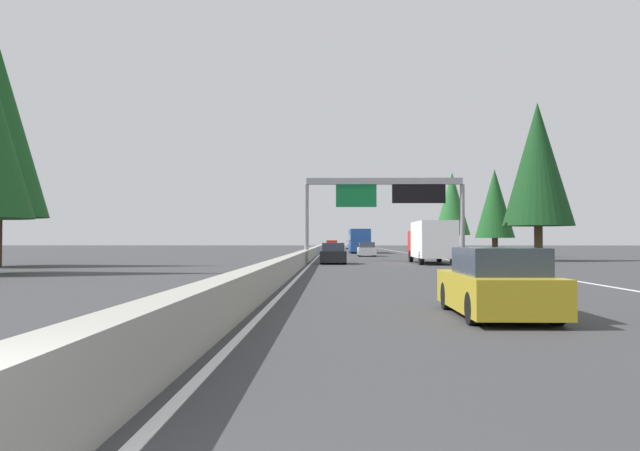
{
  "coord_description": "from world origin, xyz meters",
  "views": [
    {
      "loc": [
        -2.69,
        -1.82,
        1.62
      ],
      "look_at": [
        57.02,
        -0.61,
        3.02
      ],
      "focal_mm": 36.38,
      "sensor_mm": 36.0,
      "label": 1
    }
  ],
  "objects_px": {
    "sedan_mid_left": "(367,250)",
    "conifer_right_far": "(452,204)",
    "sedan_far_left": "(497,285)",
    "conifer_right_near": "(538,164)",
    "bus_near_right": "(359,240)",
    "sedan_mid_right": "(333,254)",
    "conifer_right_mid": "(495,204)",
    "box_truck_distant_a": "(431,241)",
    "minivan_far_center": "(332,244)",
    "pickup_distant_b": "(351,244)",
    "sign_gantry_overhead": "(386,195)"
  },
  "relations": [
    {
      "from": "sign_gantry_overhead",
      "to": "pickup_distant_b",
      "type": "bearing_deg",
      "value": 0.47
    },
    {
      "from": "sign_gantry_overhead",
      "to": "pickup_distant_b",
      "type": "distance_m",
      "value": 78.33
    },
    {
      "from": "sedan_far_left",
      "to": "conifer_right_near",
      "type": "bearing_deg",
      "value": -18.69
    },
    {
      "from": "pickup_distant_b",
      "to": "conifer_right_far",
      "type": "xyz_separation_m",
      "value": [
        -42.64,
        -12.33,
        5.65
      ]
    },
    {
      "from": "sedan_far_left",
      "to": "bus_near_right",
      "type": "distance_m",
      "value": 71.96
    },
    {
      "from": "sedan_mid_left",
      "to": "conifer_right_far",
      "type": "bearing_deg",
      "value": -32.25
    },
    {
      "from": "sedan_mid_left",
      "to": "pickup_distant_b",
      "type": "xyz_separation_m",
      "value": [
        62.37,
        -0.11,
        0.23
      ]
    },
    {
      "from": "sedan_far_left",
      "to": "sedan_mid_left",
      "type": "bearing_deg",
      "value": 0.02
    },
    {
      "from": "sedan_far_left",
      "to": "pickup_distant_b",
      "type": "relative_size",
      "value": 0.79
    },
    {
      "from": "sedan_mid_right",
      "to": "pickup_distant_b",
      "type": "height_order",
      "value": "pickup_distant_b"
    },
    {
      "from": "conifer_right_mid",
      "to": "sign_gantry_overhead",
      "type": "bearing_deg",
      "value": 136.25
    },
    {
      "from": "minivan_far_center",
      "to": "conifer_right_mid",
      "type": "bearing_deg",
      "value": -164.28
    },
    {
      "from": "conifer_right_near",
      "to": "conifer_right_far",
      "type": "xyz_separation_m",
      "value": [
        34.59,
        0.53,
        -1.2
      ]
    },
    {
      "from": "sedan_mid_right",
      "to": "conifer_right_near",
      "type": "height_order",
      "value": "conifer_right_near"
    },
    {
      "from": "box_truck_distant_a",
      "to": "sedan_mid_right",
      "type": "bearing_deg",
      "value": 95.21
    },
    {
      "from": "sedan_far_left",
      "to": "sedan_mid_right",
      "type": "height_order",
      "value": "same"
    },
    {
      "from": "sedan_far_left",
      "to": "box_truck_distant_a",
      "type": "height_order",
      "value": "box_truck_distant_a"
    },
    {
      "from": "sedan_far_left",
      "to": "box_truck_distant_a",
      "type": "bearing_deg",
      "value": -6.17
    },
    {
      "from": "minivan_far_center",
      "to": "box_truck_distant_a",
      "type": "bearing_deg",
      "value": -174.46
    },
    {
      "from": "bus_near_right",
      "to": "conifer_right_far",
      "type": "distance_m",
      "value": 13.42
    },
    {
      "from": "conifer_right_mid",
      "to": "sedan_mid_left",
      "type": "bearing_deg",
      "value": 72.75
    },
    {
      "from": "conifer_right_mid",
      "to": "minivan_far_center",
      "type": "bearing_deg",
      "value": 15.72
    },
    {
      "from": "box_truck_distant_a",
      "to": "pickup_distant_b",
      "type": "height_order",
      "value": "box_truck_distant_a"
    },
    {
      "from": "minivan_far_center",
      "to": "box_truck_distant_a",
      "type": "xyz_separation_m",
      "value": [
        -73.99,
        -7.18,
        0.66
      ]
    },
    {
      "from": "sedan_far_left",
      "to": "conifer_right_far",
      "type": "bearing_deg",
      "value": -9.68
    },
    {
      "from": "sign_gantry_overhead",
      "to": "conifer_right_mid",
      "type": "xyz_separation_m",
      "value": [
        12.02,
        -11.51,
        -0.01
      ]
    },
    {
      "from": "bus_near_right",
      "to": "conifer_right_near",
      "type": "relative_size",
      "value": 0.9
    },
    {
      "from": "minivan_far_center",
      "to": "conifer_right_near",
      "type": "bearing_deg",
      "value": -166.17
    },
    {
      "from": "box_truck_distant_a",
      "to": "conifer_right_far",
      "type": "distance_m",
      "value": 42.08
    },
    {
      "from": "conifer_right_near",
      "to": "sedan_far_left",
      "type": "bearing_deg",
      "value": 161.31
    },
    {
      "from": "sedan_mid_left",
      "to": "conifer_right_far",
      "type": "distance_m",
      "value": 24.06
    },
    {
      "from": "pickup_distant_b",
      "to": "bus_near_right",
      "type": "height_order",
      "value": "bus_near_right"
    },
    {
      "from": "pickup_distant_b",
      "to": "conifer_right_mid",
      "type": "height_order",
      "value": "conifer_right_mid"
    },
    {
      "from": "sedan_far_left",
      "to": "conifer_right_far",
      "type": "xyz_separation_m",
      "value": [
        72.91,
        -12.43,
        5.88
      ]
    },
    {
      "from": "sedan_far_left",
      "to": "bus_near_right",
      "type": "xyz_separation_m",
      "value": [
        71.96,
        0.05,
        1.03
      ]
    },
    {
      "from": "pickup_distant_b",
      "to": "conifer_right_far",
      "type": "distance_m",
      "value": 44.75
    },
    {
      "from": "conifer_right_mid",
      "to": "conifer_right_far",
      "type": "distance_m",
      "value": 23.58
    },
    {
      "from": "conifer_right_mid",
      "to": "conifer_right_far",
      "type": "relative_size",
      "value": 0.8
    },
    {
      "from": "sedan_mid_right",
      "to": "sedan_mid_left",
      "type": "relative_size",
      "value": 1.0
    },
    {
      "from": "bus_near_right",
      "to": "conifer_right_mid",
      "type": "distance_m",
      "value": 25.96
    },
    {
      "from": "sedan_far_left",
      "to": "sedan_mid_right",
      "type": "distance_m",
      "value": 31.65
    },
    {
      "from": "sign_gantry_overhead",
      "to": "sedan_mid_left",
      "type": "bearing_deg",
      "value": 2.73
    },
    {
      "from": "conifer_right_mid",
      "to": "sedan_mid_right",
      "type": "bearing_deg",
      "value": 138.72
    },
    {
      "from": "sedan_mid_right",
      "to": "conifer_right_far",
      "type": "xyz_separation_m",
      "value": [
        41.45,
        -15.9,
        5.88
      ]
    },
    {
      "from": "conifer_right_near",
      "to": "box_truck_distant_a",
      "type": "bearing_deg",
      "value": 123.23
    },
    {
      "from": "sedan_mid_right",
      "to": "box_truck_distant_a",
      "type": "bearing_deg",
      "value": -84.79
    },
    {
      "from": "sign_gantry_overhead",
      "to": "conifer_right_far",
      "type": "distance_m",
      "value": 37.46
    },
    {
      "from": "box_truck_distant_a",
      "to": "minivan_far_center",
      "type": "bearing_deg",
      "value": 5.54
    },
    {
      "from": "box_truck_distant_a",
      "to": "sedan_mid_left",
      "type": "bearing_deg",
      "value": 9.38
    },
    {
      "from": "sign_gantry_overhead",
      "to": "minivan_far_center",
      "type": "height_order",
      "value": "sign_gantry_overhead"
    }
  ]
}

